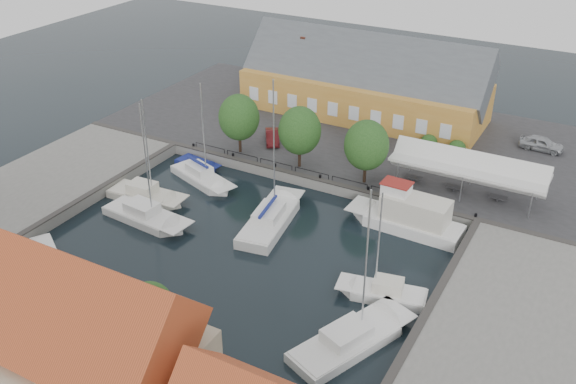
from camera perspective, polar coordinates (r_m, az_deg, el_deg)
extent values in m
plane|color=black|center=(54.79, -3.04, -4.04)|extent=(140.00, 140.00, 0.00)
cube|color=#2D2D30|center=(72.70, 6.50, 5.00)|extent=(56.00, 26.00, 1.00)
cube|color=slate|center=(66.26, -20.43, 0.75)|extent=(12.00, 24.00, 1.00)
cube|color=slate|center=(47.11, 19.50, -11.53)|extent=(12.00, 24.00, 1.00)
cube|color=#383533|center=(62.00, 1.92, 1.33)|extent=(56.00, 0.60, 0.12)
cube|color=#383533|center=(62.11, -16.98, 0.03)|extent=(0.60, 24.00, 0.12)
cube|color=#383533|center=(47.43, 12.86, -9.21)|extent=(0.60, 24.00, 0.12)
cylinder|color=black|center=(68.94, -8.40, 4.13)|extent=(0.24, 0.24, 0.40)
cylinder|color=black|center=(66.26, -4.91, 3.28)|extent=(0.24, 0.24, 0.40)
cylinder|color=black|center=(63.87, -1.15, 2.36)|extent=(0.24, 0.24, 0.40)
cylinder|color=black|center=(61.79, 2.87, 1.35)|extent=(0.24, 0.24, 0.40)
cylinder|color=black|center=(60.05, 7.15, 0.27)|extent=(0.24, 0.24, 0.40)
cylinder|color=black|center=(58.69, 11.65, -0.86)|extent=(0.24, 0.24, 0.40)
cylinder|color=black|center=(57.73, 16.34, -2.04)|extent=(0.24, 0.24, 0.40)
cube|color=#C0802F|center=(76.66, 6.71, 8.50)|extent=(28.00, 10.00, 4.50)
cube|color=#474C51|center=(75.52, 6.86, 10.99)|extent=(28.56, 7.60, 7.60)
cube|color=#C0802F|center=(85.87, 2.03, 10.59)|extent=(6.00, 6.00, 3.50)
cube|color=brown|center=(78.18, 1.40, 13.23)|extent=(0.60, 0.60, 1.20)
cube|color=silver|center=(60.29, 15.76, 2.15)|extent=(14.00, 4.00, 0.25)
cylinder|color=silver|center=(60.68, 9.72, 1.62)|extent=(0.10, 0.10, 2.70)
cylinder|color=silver|center=(63.77, 10.84, 2.92)|extent=(0.10, 0.10, 2.70)
cylinder|color=silver|center=(59.32, 15.14, 0.30)|extent=(0.10, 0.10, 2.70)
cylinder|color=silver|center=(62.47, 16.02, 1.69)|extent=(0.10, 0.10, 2.70)
cylinder|color=silver|center=(58.54, 20.77, -1.06)|extent=(0.10, 0.10, 2.70)
cylinder|color=silver|center=(61.73, 21.37, 0.41)|extent=(0.10, 0.10, 2.70)
cylinder|color=black|center=(66.96, -4.29, 4.40)|extent=(0.30, 0.30, 2.10)
ellipsoid|color=#1D4619|center=(65.83, -4.38, 6.64)|extent=(4.20, 4.20, 4.83)
cylinder|color=black|center=(63.72, 1.03, 3.14)|extent=(0.30, 0.30, 2.10)
ellipsoid|color=#1D4619|center=(62.54, 1.05, 5.48)|extent=(4.20, 4.20, 4.83)
cylinder|color=black|center=(61.13, 6.84, 1.74)|extent=(0.30, 0.30, 2.10)
ellipsoid|color=#1D4619|center=(59.89, 6.99, 4.15)|extent=(4.20, 4.20, 4.83)
imported|color=#A7AAAF|center=(72.30, 21.63, 4.02)|extent=(4.55, 1.92, 1.54)
imported|color=#511215|center=(69.13, -1.40, 4.92)|extent=(3.27, 4.05, 1.29)
cube|color=white|center=(55.92, -1.77, -3.08)|extent=(4.28, 8.45, 1.50)
cube|color=white|center=(56.31, -1.41, -1.88)|extent=(4.42, 10.02, 0.08)
cube|color=white|center=(55.43, -1.71, -1.88)|extent=(2.55, 3.52, 0.90)
cylinder|color=silver|center=(53.98, -1.26, 3.91)|extent=(0.12, 0.12, 12.10)
cube|color=navy|center=(54.88, -1.80, -1.31)|extent=(0.86, 4.02, 0.22)
cube|color=white|center=(56.61, 11.07, -3.29)|extent=(8.39, 3.40, 1.80)
cube|color=white|center=(56.40, 10.18, -2.21)|extent=(10.05, 3.34, 0.08)
cube|color=beige|center=(55.58, 11.26, -1.55)|extent=(5.79, 2.84, 2.20)
cube|color=white|center=(55.43, 9.61, 0.19)|extent=(2.34, 1.79, 1.20)
cube|color=maroon|center=(55.12, 9.66, 0.78)|extent=(2.55, 1.89, 0.10)
cube|color=white|center=(48.52, 8.95, -9.29)|extent=(5.72, 3.21, 1.30)
cube|color=white|center=(48.17, 8.22, -8.51)|extent=(6.76, 3.32, 0.08)
cube|color=beige|center=(47.83, 8.90, -8.18)|extent=(2.40, 1.90, 0.90)
cylinder|color=silver|center=(45.91, 8.07, -4.45)|extent=(0.12, 0.12, 8.09)
cube|color=white|center=(44.08, 4.99, -13.64)|extent=(5.82, 8.36, 1.30)
cube|color=white|center=(44.13, 5.97, -12.43)|extent=(6.30, 9.74, 0.08)
cube|color=white|center=(43.41, 5.24, -12.41)|extent=(3.13, 3.67, 0.90)
cylinder|color=silver|center=(41.13, 6.94, -6.44)|extent=(0.12, 0.12, 10.85)
cube|color=white|center=(64.37, -7.89, 1.14)|extent=(7.07, 4.49, 1.30)
cube|color=white|center=(63.43, -7.51, 1.43)|extent=(8.29, 4.85, 0.08)
cube|color=white|center=(63.72, -7.88, 2.00)|extent=(3.05, 2.43, 0.90)
cylinder|color=silver|center=(61.00, -7.53, 5.28)|extent=(0.12, 0.12, 9.70)
cube|color=navy|center=(63.52, -8.01, 2.66)|extent=(3.21, 1.32, 0.22)
cube|color=beige|center=(62.03, -12.82, -0.49)|extent=(6.41, 3.08, 1.30)
cube|color=beige|center=(61.26, -12.31, -0.08)|extent=(7.65, 3.05, 0.08)
cube|color=beige|center=(61.40, -12.82, 0.41)|extent=(2.61, 1.99, 0.90)
cylinder|color=silver|center=(58.92, -12.41, 3.78)|extent=(0.12, 0.12, 9.39)
cube|color=white|center=(58.76, -12.86, -2.26)|extent=(7.29, 3.48, 1.30)
cube|color=white|center=(57.84, -12.32, -1.94)|extent=(8.69, 3.49, 0.08)
cube|color=white|center=(58.07, -12.86, -1.35)|extent=(2.99, 2.19, 0.90)
cylinder|color=silver|center=(55.05, -12.49, 2.55)|extent=(0.12, 0.12, 10.49)
cube|color=white|center=(56.61, -20.83, -4.90)|extent=(3.96, 3.35, 0.90)
cube|color=white|center=(55.97, -20.83, -4.71)|extent=(4.53, 3.67, 0.08)
cube|color=navy|center=(67.27, -8.26, 2.40)|extent=(4.26, 2.56, 0.80)
cube|color=navy|center=(66.75, -7.98, 2.62)|extent=(5.04, 2.59, 0.08)
cube|color=#B74B27|center=(32.84, -18.95, -10.58)|extent=(12.36, 6.50, 6.50)
cube|color=brown|center=(33.89, -22.93, -6.58)|extent=(0.70, 0.70, 1.00)
cube|color=brown|center=(30.42, -16.24, -9.91)|extent=(0.60, 0.60, 0.80)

